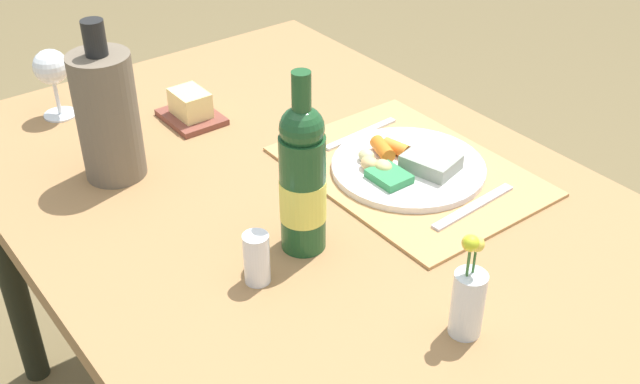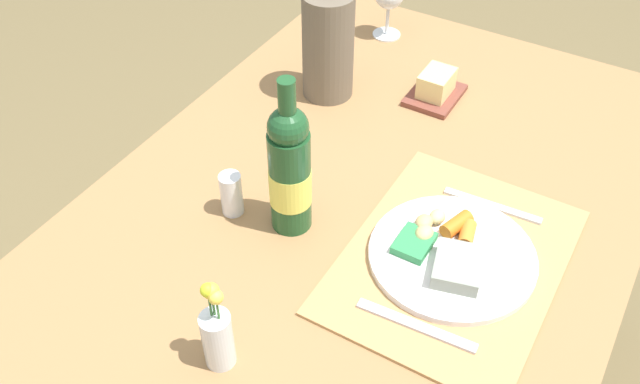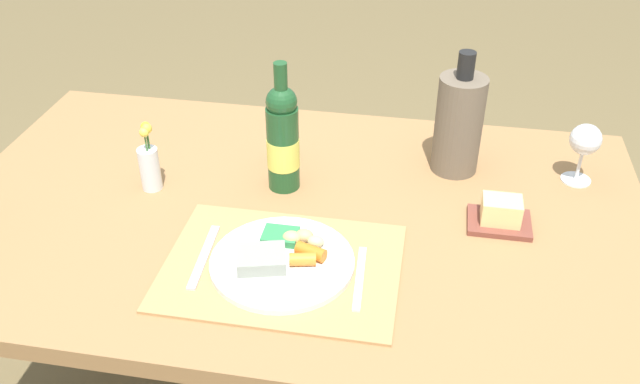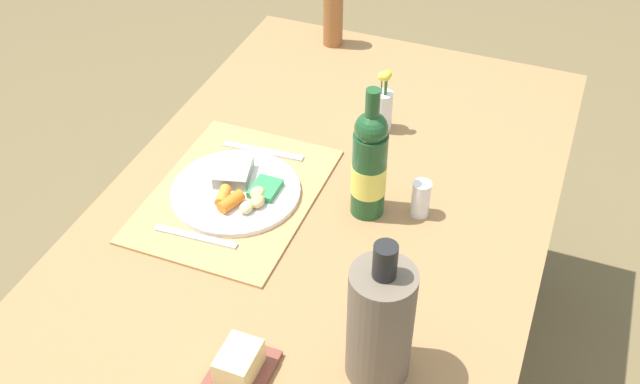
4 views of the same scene
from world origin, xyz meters
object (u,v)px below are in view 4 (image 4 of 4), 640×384
Objects in this scene: dinner_plate at (237,189)px; salt_shaker at (421,199)px; knife at (196,237)px; pepper_mill at (333,9)px; butter_dish at (239,367)px; dining_table at (320,236)px; fork at (263,151)px; cooler_bottle at (380,323)px; flower_vase at (383,107)px; wine_bottle at (369,165)px.

dinner_plate is 3.35× the size of salt_shaker.
dinner_plate is 0.15m from knife.
pepper_mill reaches higher than salt_shaker.
butter_dish is at bearing -18.80° from salt_shaker.
butter_dish is (0.43, 0.02, 0.09)m from dining_table.
salt_shaker is at bearing 34.82° from pepper_mill.
dining_table is 0.25m from fork.
dining_table is 0.73m from pepper_mill.
fork and knife have the same top height.
knife is at bearing -139.36° from butter_dish.
salt_shaker reaches higher than fork.
cooler_bottle reaches higher than dinner_plate.
pepper_mill is at bearing -167.39° from butter_dish.
salt_shaker is at bearing 117.72° from knife.
knife is 2.14× the size of salt_shaker.
salt_shaker is (-0.50, 0.17, 0.02)m from butter_dish.
flower_vase reaches higher than fork.
pepper_mill is at bearing 179.62° from fork.
salt_shaker reaches higher than dinner_plate.
wine_bottle reaches higher than flower_vase.
cooler_bottle is at bearing 115.10° from butter_dish.
dining_table is 7.89× the size of fork.
knife is at bearing -5.14° from fork.
cooler_bottle is 3.50× the size of salt_shaker.
wine_bottle is at bearing 11.72° from flower_vase.
wine_bottle is at bearing -159.11° from cooler_bottle.
pepper_mill is (-0.69, -0.04, 0.09)m from dinner_plate.
butter_dish is 0.49m from wine_bottle.
butter_dish is at bearing 12.61° from pepper_mill.
dinner_plate is 0.47m from butter_dish.
cooler_bottle is 0.40m from wine_bottle.
wine_bottle reaches higher than butter_dish.
wine_bottle is at bearing 26.40° from pepper_mill.
pepper_mill reaches higher than fork.
butter_dish is 0.53m from salt_shaker.
dinner_plate reaches higher than fork.
dining_table is 5.43× the size of dinner_plate.
salt_shaker is at bearing 32.34° from flower_vase.
pepper_mill reaches higher than knife.
knife is 1.08× the size of flower_vase.
butter_dish is at bearing -64.90° from cooler_bottle.
salt_shaker is (0.26, 0.17, -0.02)m from flower_vase.
cooler_bottle is at bearing 38.58° from fork.
butter_dish is (0.57, 0.22, 0.02)m from fork.
salt_shaker is at bearing 76.56° from fork.
dinner_plate is 0.30m from wine_bottle.
dinner_plate is (0.02, -0.18, 0.09)m from dining_table.
pepper_mill is (-0.53, -0.03, 0.10)m from fork.
pepper_mill is (-0.60, -0.42, 0.06)m from salt_shaker.
wine_bottle reaches higher than dinner_plate.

